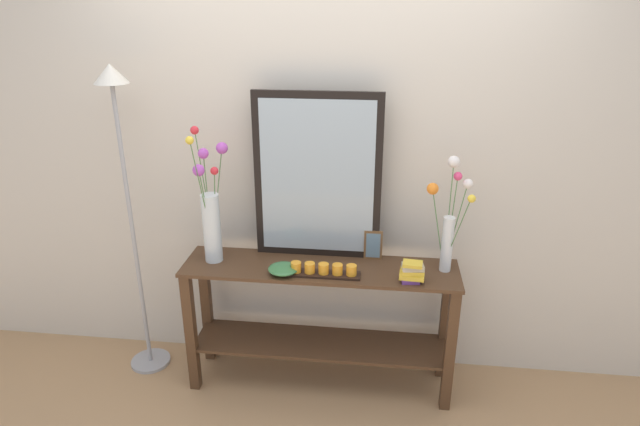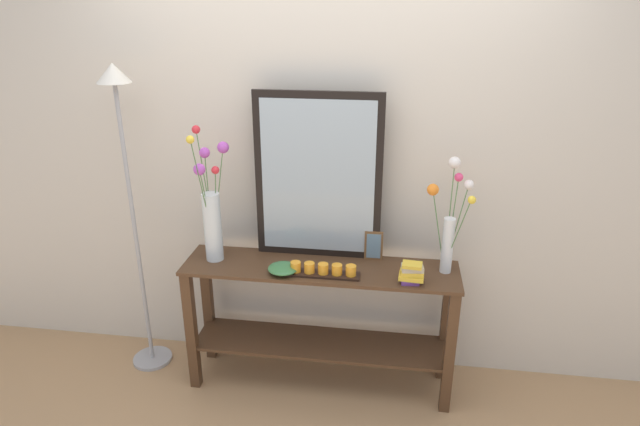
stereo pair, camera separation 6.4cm
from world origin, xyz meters
name	(u,v)px [view 1 (the left image)]	position (x,y,z in m)	size (l,w,h in m)	color
ground_plane	(320,381)	(0.00, 0.00, -0.01)	(7.00, 6.00, 0.02)	#A87F56
wall_back	(326,150)	(0.00, 0.30, 1.35)	(6.40, 0.08, 2.70)	beige
console_table	(320,310)	(0.00, 0.00, 0.49)	(1.52, 0.36, 0.77)	#472D1C
mirror_leaning	(317,177)	(-0.03, 0.15, 1.23)	(0.70, 0.03, 0.93)	black
tall_vase_left	(211,214)	(-0.60, 0.01, 1.05)	(0.19, 0.26, 0.75)	silver
vase_right	(449,219)	(0.68, 0.05, 1.06)	(0.24, 0.22, 0.62)	silver
candle_tray	(324,270)	(0.03, -0.09, 0.80)	(0.39, 0.09, 0.07)	black
picture_frame_small	(373,245)	(0.28, 0.13, 0.85)	(0.10, 0.01, 0.17)	brown
decorative_bowl	(283,269)	(-0.19, -0.10, 0.79)	(0.16, 0.16, 0.05)	#38703D
book_stack	(412,272)	(0.49, -0.11, 0.82)	(0.13, 0.10, 0.11)	#663884
floor_lamp	(125,176)	(-1.08, 0.04, 1.24)	(0.24, 0.24, 1.83)	#9E9EA3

